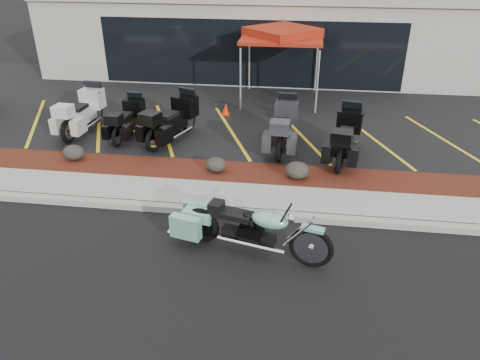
# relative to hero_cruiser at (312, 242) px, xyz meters

# --- Properties ---
(ground) EXTENTS (90.00, 90.00, 0.00)m
(ground) POSITION_rel_hero_cruiser_xyz_m (-2.50, 0.75, -0.57)
(ground) COLOR black
(ground) RESTS_ON ground
(curb) EXTENTS (24.00, 0.25, 0.15)m
(curb) POSITION_rel_hero_cruiser_xyz_m (-2.50, 1.65, -0.50)
(curb) COLOR gray
(curb) RESTS_ON ground
(sidewalk) EXTENTS (24.00, 1.20, 0.15)m
(sidewalk) POSITION_rel_hero_cruiser_xyz_m (-2.50, 2.35, -0.50)
(sidewalk) COLOR gray
(sidewalk) RESTS_ON ground
(mulch_bed) EXTENTS (24.00, 1.20, 0.16)m
(mulch_bed) POSITION_rel_hero_cruiser_xyz_m (-2.50, 3.55, -0.49)
(mulch_bed) COLOR #340F0B
(mulch_bed) RESTS_ON ground
(upper_lot) EXTENTS (26.00, 9.60, 0.15)m
(upper_lot) POSITION_rel_hero_cruiser_xyz_m (-2.50, 8.95, -0.50)
(upper_lot) COLOR black
(upper_lot) RESTS_ON ground
(dealership_building) EXTENTS (18.00, 8.16, 4.00)m
(dealership_building) POSITION_rel_hero_cruiser_xyz_m (-2.50, 15.21, 1.43)
(dealership_building) COLOR gray
(dealership_building) RESTS_ON ground
(boulder_left) EXTENTS (0.59, 0.49, 0.42)m
(boulder_left) POSITION_rel_hero_cruiser_xyz_m (-6.48, 3.68, -0.20)
(boulder_left) COLOR black
(boulder_left) RESTS_ON mulch_bed
(boulder_mid) EXTENTS (0.55, 0.46, 0.39)m
(boulder_mid) POSITION_rel_hero_cruiser_xyz_m (-2.47, 3.48, -0.22)
(boulder_mid) COLOR black
(boulder_mid) RESTS_ON mulch_bed
(boulder_right) EXTENTS (0.62, 0.52, 0.44)m
(boulder_right) POSITION_rel_hero_cruiser_xyz_m (-0.35, 3.38, -0.20)
(boulder_right) COLOR black
(boulder_right) RESTS_ON mulch_bed
(hero_cruiser) EXTENTS (3.37, 1.59, 1.15)m
(hero_cruiser) POSITION_rel_hero_cruiser_xyz_m (0.00, 0.00, 0.00)
(hero_cruiser) COLOR #73B3A2
(hero_cruiser) RESTS_ON ground
(touring_white) EXTENTS (1.11, 2.48, 1.41)m
(touring_white) POSITION_rel_hero_cruiser_xyz_m (-7.01, 6.55, 0.28)
(touring_white) COLOR silver
(touring_white) RESTS_ON upper_lot
(touring_black_front) EXTENTS (0.91, 2.12, 1.21)m
(touring_black_front) POSITION_rel_hero_cruiser_xyz_m (-5.52, 6.22, 0.18)
(touring_black_front) COLOR black
(touring_black_front) RESTS_ON upper_lot
(touring_black_mid) EXTENTS (1.71, 2.62, 1.43)m
(touring_black_mid) POSITION_rel_hero_cruiser_xyz_m (-3.83, 6.17, 0.29)
(touring_black_mid) COLOR black
(touring_black_mid) RESTS_ON upper_lot
(touring_grey) EXTENTS (1.08, 2.49, 1.42)m
(touring_grey) POSITION_rel_hero_cruiser_xyz_m (-0.76, 6.11, 0.28)
(touring_grey) COLOR #2D2D32
(touring_grey) RESTS_ON upper_lot
(touring_black_rear) EXTENTS (1.39, 2.57, 1.42)m
(touring_black_rear) POSITION_rel_hero_cruiser_xyz_m (1.07, 5.58, 0.28)
(touring_black_rear) COLOR black
(touring_black_rear) RESTS_ON upper_lot
(traffic_cone) EXTENTS (0.37, 0.37, 0.40)m
(traffic_cone) POSITION_rel_hero_cruiser_xyz_m (-2.92, 7.88, -0.23)
(traffic_cone) COLOR red
(traffic_cone) RESTS_ON upper_lot
(popup_canopy) EXTENTS (3.10, 3.10, 2.63)m
(popup_canopy) POSITION_rel_hero_cruiser_xyz_m (-1.17, 9.77, 1.96)
(popup_canopy) COLOR silver
(popup_canopy) RESTS_ON upper_lot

